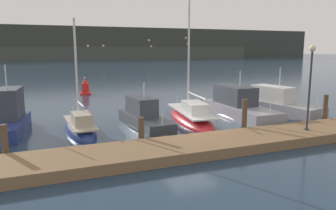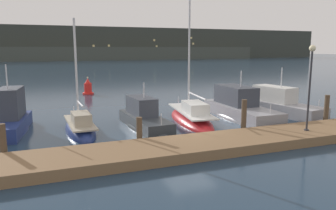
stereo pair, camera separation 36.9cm
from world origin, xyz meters
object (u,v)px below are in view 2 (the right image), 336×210
(motorboat_berth_1, at_px, (11,124))
(dock_lamppost, at_px, (311,75))
(sailboat_berth_2, at_px, (80,130))
(channel_buoy, at_px, (88,88))
(motorboat_berth_3, at_px, (144,122))
(sailboat_berth_4, at_px, (191,119))
(motorboat_berth_6, at_px, (280,109))
(motorboat_berth_5, at_px, (240,112))

(motorboat_berth_1, bearing_deg, dock_lamppost, -26.19)
(sailboat_berth_2, height_order, channel_buoy, sailboat_berth_2)
(motorboat_berth_3, relative_size, channel_buoy, 3.32)
(motorboat_berth_1, xyz_separation_m, sailboat_berth_4, (10.47, -1.22, -0.29))
(sailboat_berth_2, relative_size, motorboat_berth_3, 1.17)
(sailboat_berth_2, relative_size, sailboat_berth_4, 0.80)
(motorboat_berth_3, bearing_deg, channel_buoy, 94.42)
(motorboat_berth_1, height_order, motorboat_berth_6, motorboat_berth_1)
(sailboat_berth_2, xyz_separation_m, dock_lamppost, (10.67, -5.58, 3.19))
(motorboat_berth_1, height_order, dock_lamppost, dock_lamppost)
(motorboat_berth_1, bearing_deg, motorboat_berth_6, -3.90)
(motorboat_berth_1, xyz_separation_m, motorboat_berth_6, (17.42, -1.19, -0.07))
(motorboat_berth_5, distance_m, motorboat_berth_6, 3.43)
(motorboat_berth_5, bearing_deg, motorboat_berth_3, -177.65)
(motorboat_berth_1, distance_m, motorboat_berth_6, 17.46)
(channel_buoy, bearing_deg, motorboat_berth_3, -85.58)
(motorboat_berth_6, bearing_deg, sailboat_berth_4, -179.70)
(motorboat_berth_5, xyz_separation_m, dock_lamppost, (0.25, -5.67, 2.94))
(motorboat_berth_5, xyz_separation_m, motorboat_berth_6, (3.43, 0.15, 0.00))
(motorboat_berth_3, height_order, sailboat_berth_4, sailboat_berth_4)
(channel_buoy, bearing_deg, sailboat_berth_2, -99.12)
(channel_buoy, distance_m, dock_lamppost, 22.63)
(motorboat_berth_5, relative_size, channel_buoy, 4.21)
(motorboat_berth_1, distance_m, motorboat_berth_3, 7.42)
(motorboat_berth_3, relative_size, motorboat_berth_5, 0.79)
(motorboat_berth_3, distance_m, motorboat_berth_6, 10.19)
(motorboat_berth_6, relative_size, channel_buoy, 4.08)
(sailboat_berth_4, relative_size, motorboat_berth_6, 1.19)
(sailboat_berth_2, relative_size, motorboat_berth_5, 0.93)
(sailboat_berth_2, relative_size, motorboat_berth_6, 0.96)
(sailboat_berth_4, distance_m, motorboat_berth_5, 3.54)
(sailboat_berth_4, bearing_deg, motorboat_berth_3, -173.08)
(channel_buoy, height_order, dock_lamppost, dock_lamppost)
(motorboat_berth_1, relative_size, dock_lamppost, 1.35)
(sailboat_berth_4, xyz_separation_m, dock_lamppost, (3.78, -5.78, 3.16))
(motorboat_berth_3, height_order, dock_lamppost, dock_lamppost)
(motorboat_berth_1, height_order, sailboat_berth_4, sailboat_berth_4)
(motorboat_berth_5, bearing_deg, sailboat_berth_4, 178.15)
(motorboat_berth_1, height_order, motorboat_berth_5, motorboat_berth_1)
(motorboat_berth_1, bearing_deg, motorboat_berth_5, -5.46)
(motorboat_berth_3, distance_m, dock_lamppost, 9.34)
(motorboat_berth_5, bearing_deg, channel_buoy, 117.55)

